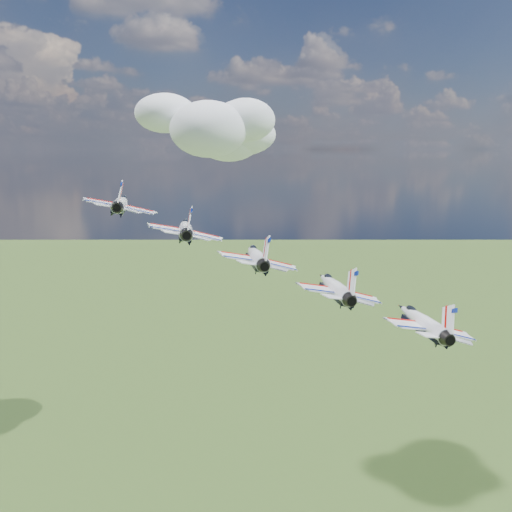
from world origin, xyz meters
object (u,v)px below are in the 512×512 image
object	(u,v)px
jet_1	(185,228)
jet_2	(256,256)
jet_4	(422,321)
jet_0	(121,203)
jet_3	(334,287)

from	to	relation	value
jet_1	jet_2	distance (m)	11.79
jet_2	jet_4	world-z (taller)	jet_2
jet_1	jet_4	world-z (taller)	jet_1
jet_0	jet_4	xyz separation A→B (m)	(32.84, -31.30, -12.91)
jet_2	jet_3	xyz separation A→B (m)	(8.21, -7.82, -3.23)
jet_1	jet_4	bearing A→B (deg)	-33.05
jet_0	jet_3	world-z (taller)	jet_0
jet_0	jet_4	distance (m)	47.16
jet_0	jet_2	world-z (taller)	jet_0
jet_3	jet_4	distance (m)	11.79
jet_0	jet_2	bearing A→B (deg)	-33.05
jet_1	jet_2	xyz separation A→B (m)	(8.21, -7.82, -3.23)
jet_0	jet_4	bearing A→B (deg)	-33.05
jet_4	jet_3	bearing A→B (deg)	146.95
jet_4	jet_0	bearing A→B (deg)	146.95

